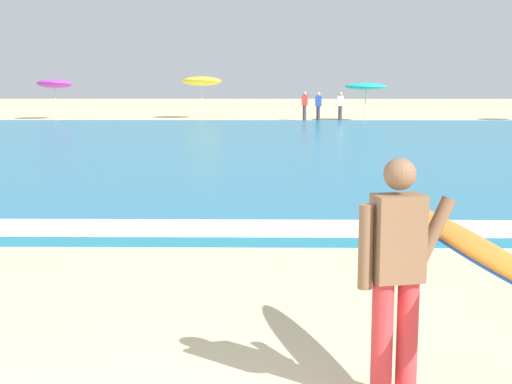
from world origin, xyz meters
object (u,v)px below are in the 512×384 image
at_px(beach_umbrella_1, 202,81).
at_px(beachgoer_near_row_left, 305,105).
at_px(beachgoer_near_row_mid, 318,106).
at_px(beach_umbrella_2, 366,86).
at_px(beachgoer_near_row_right, 340,106).
at_px(beach_umbrella_0, 55,84).
at_px(surfer_with_board, 431,257).

relative_size(beach_umbrella_1, beachgoer_near_row_left, 1.57).
bearing_deg(beachgoer_near_row_mid, beachgoer_near_row_left, 110.80).
bearing_deg(beachgoer_near_row_left, beachgoer_near_row_mid, -69.20).
bearing_deg(beach_umbrella_2, beach_umbrella_1, 165.58).
xyz_separation_m(beach_umbrella_2, beachgoer_near_row_right, (-1.45, -0.92, -1.02)).
distance_m(beachgoer_near_row_left, beachgoer_near_row_right, 2.14).
bearing_deg(beach_umbrella_0, beachgoer_near_row_right, -7.65).
bearing_deg(beachgoer_near_row_right, beach_umbrella_0, 172.35).
relative_size(surfer_with_board, beach_umbrella_1, 1.00).
height_order(beach_umbrella_0, beachgoer_near_row_mid, beach_umbrella_0).
bearing_deg(beach_umbrella_0, beachgoer_near_row_mid, -10.46).
distance_m(beach_umbrella_0, beachgoer_near_row_mid, 14.97).
relative_size(beach_umbrella_1, beachgoer_near_row_mid, 1.57).
distance_m(beach_umbrella_2, beachgoer_near_row_left, 3.46).
xyz_separation_m(beach_umbrella_0, beachgoer_near_row_mid, (14.68, -2.71, -1.15)).
height_order(beach_umbrella_1, beachgoer_near_row_left, beach_umbrella_1).
height_order(beach_umbrella_0, beach_umbrella_1, beach_umbrella_1).
xyz_separation_m(surfer_with_board, beachgoer_near_row_left, (0.98, 34.65, -0.19)).
height_order(beachgoer_near_row_left, beachgoer_near_row_right, same).
distance_m(beach_umbrella_2, beachgoer_near_row_right, 2.00).
height_order(beach_umbrella_2, beachgoer_near_row_right, beach_umbrella_2).
xyz_separation_m(beach_umbrella_0, beachgoer_near_row_right, (15.89, -2.14, -1.15)).
relative_size(beach_umbrella_0, beach_umbrella_1, 0.94).
xyz_separation_m(beach_umbrella_0, beachgoer_near_row_left, (14.05, -1.05, -1.15)).
bearing_deg(beach_umbrella_1, beach_umbrella_2, -14.42).
distance_m(beach_umbrella_1, beach_umbrella_2, 9.44).
bearing_deg(beach_umbrella_0, beach_umbrella_1, 7.83).
bearing_deg(beachgoer_near_row_left, surfer_with_board, -91.62).
height_order(beach_umbrella_1, beachgoer_near_row_right, beach_umbrella_1).
relative_size(surfer_with_board, beachgoer_near_row_mid, 1.57).
bearing_deg(beach_umbrella_2, beachgoer_near_row_left, 176.98).
xyz_separation_m(surfer_with_board, beachgoer_near_row_mid, (1.61, 32.99, -0.19)).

